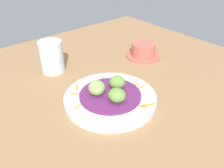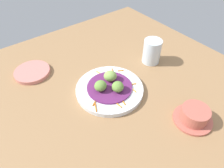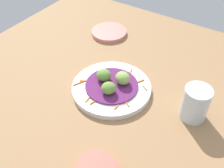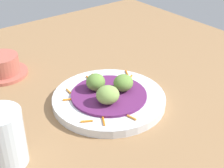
{
  "view_description": "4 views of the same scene",
  "coord_description": "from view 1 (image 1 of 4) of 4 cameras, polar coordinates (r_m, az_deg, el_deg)",
  "views": [
    {
      "loc": [
        33.87,
        37.64,
        39.31
      ],
      "look_at": [
        0.82,
        -1.78,
        6.28
      ],
      "focal_mm": 37.0,
      "sensor_mm": 36.0,
      "label": 1
    },
    {
      "loc": [
        -38.84,
        29.79,
        54.87
      ],
      "look_at": [
        2.4,
        -1.79,
        4.84
      ],
      "focal_mm": 32.1,
      "sensor_mm": 36.0,
      "label": 2
    },
    {
      "loc": [
        -47.99,
        -33.64,
        60.2
      ],
      "look_at": [
        1.02,
        -1.67,
        6.19
      ],
      "focal_mm": 42.94,
      "sensor_mm": 36.0,
      "label": 3
    },
    {
      "loc": [
        50.53,
        -37.41,
        42.53
      ],
      "look_at": [
        1.1,
        1.19,
        5.48
      ],
      "focal_mm": 53.45,
      "sensor_mm": 36.0,
      "label": 4
    }
  ],
  "objects": [
    {
      "name": "guac_scoop_center",
      "position": [
        0.62,
        1.25,
        0.43
      ],
      "size": [
        6.06,
        6.06,
        3.56
      ],
      "primitive_type": "ellipsoid",
      "rotation": [
        0.0,
        0.0,
        0.77
      ],
      "color": "olive",
      "rests_on": "cabbage_bed"
    },
    {
      "name": "water_glass",
      "position": [
        0.76,
        -14.68,
        6.55
      ],
      "size": [
        7.38,
        7.38,
        10.2
      ],
      "primitive_type": "cylinder",
      "color": "silver",
      "rests_on": "table_surface"
    },
    {
      "name": "terracotta_bowl",
      "position": [
        0.85,
        7.73,
        8.11
      ],
      "size": [
        12.35,
        12.35,
        5.18
      ],
      "color": "#B75B4C",
      "rests_on": "table_surface"
    },
    {
      "name": "cabbage_bed",
      "position": [
        0.61,
        -0.44,
        -2.71
      ],
      "size": [
        16.33,
        16.33,
        0.57
      ],
      "primitive_type": "cylinder",
      "color": "#60235B",
      "rests_on": "main_plate"
    },
    {
      "name": "main_plate",
      "position": [
        0.62,
        -0.43,
        -3.6
      ],
      "size": [
        24.49,
        24.49,
        1.77
      ],
      "primitive_type": "cylinder",
      "color": "silver",
      "rests_on": "table_surface"
    },
    {
      "name": "table_surface",
      "position": [
        0.63,
        1.61,
        -4.42
      ],
      "size": [
        110.0,
        110.0,
        2.0
      ],
      "primitive_type": "cube",
      "color": "#936D47",
      "rests_on": "ground"
    },
    {
      "name": "carrot_garnish",
      "position": [
        0.62,
        0.43,
        -1.93
      ],
      "size": [
        20.18,
        20.38,
        0.4
      ],
      "color": "orange",
      "rests_on": "main_plate"
    },
    {
      "name": "guac_scoop_left",
      "position": [
        0.57,
        1.2,
        -2.79
      ],
      "size": [
        5.52,
        5.73,
        3.58
      ],
      "primitive_type": "ellipsoid",
      "rotation": [
        0.0,
        0.0,
        5.07
      ],
      "color": "olive",
      "rests_on": "cabbage_bed"
    },
    {
      "name": "guac_scoop_right",
      "position": [
        0.6,
        -3.78,
        -0.94
      ],
      "size": [
        6.21,
        6.35,
        3.81
      ],
      "primitive_type": "ellipsoid",
      "rotation": [
        0.0,
        0.0,
        4.18
      ],
      "color": "#84A851",
      "rests_on": "cabbage_bed"
    }
  ]
}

